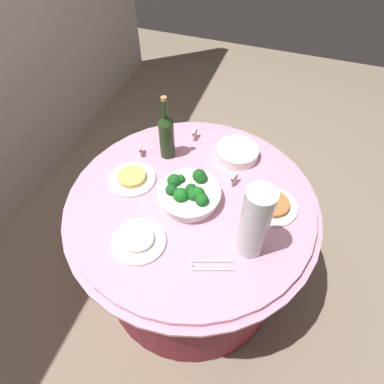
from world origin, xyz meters
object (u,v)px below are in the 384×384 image
(food_plate_rice, at_px, (139,241))
(food_plate_noodles, at_px, (132,178))
(plate_stack, at_px, (237,152))
(wine_bottle, at_px, (166,135))
(label_placard_rear, at_px, (234,179))
(food_plate_peanuts, at_px, (272,205))
(serving_tongs, at_px, (211,265))
(broccoli_bowl, at_px, (189,193))
(label_placard_mid, at_px, (140,150))
(label_placard_front, at_px, (195,134))
(decorative_fruit_vase, at_px, (254,225))

(food_plate_rice, bearing_deg, food_plate_noodles, 30.37)
(plate_stack, distance_m, wine_bottle, 0.36)
(food_plate_rice, xyz_separation_m, label_placard_rear, (0.43, -0.28, 0.02))
(wine_bottle, xyz_separation_m, food_plate_peanuts, (-0.16, -0.56, -0.12))
(food_plate_peanuts, bearing_deg, serving_tongs, 154.65)
(broccoli_bowl, height_order, food_plate_noodles, broccoli_bowl)
(broccoli_bowl, relative_size, food_plate_peanuts, 1.27)
(food_plate_rice, height_order, label_placard_mid, label_placard_mid)
(broccoli_bowl, distance_m, serving_tongs, 0.34)
(plate_stack, bearing_deg, food_plate_peanuts, -139.51)
(serving_tongs, distance_m, label_placard_mid, 0.70)
(food_plate_peanuts, height_order, label_placard_front, label_placard_front)
(label_placard_rear, bearing_deg, broccoli_bowl, 134.02)
(label_placard_rear, bearing_deg, label_placard_front, 48.71)
(broccoli_bowl, bearing_deg, label_placard_rear, -45.98)
(food_plate_noodles, xyz_separation_m, label_placard_front, (0.38, -0.18, 0.02))
(food_plate_noodles, bearing_deg, label_placard_rear, -73.58)
(decorative_fruit_vase, bearing_deg, food_plate_peanuts, -12.82)
(serving_tongs, bearing_deg, label_placard_mid, 47.13)
(food_plate_noodles, xyz_separation_m, food_plate_peanuts, (0.06, -0.65, 0.00))
(food_plate_peanuts, xyz_separation_m, label_placard_front, (0.32, 0.47, 0.02))
(wine_bottle, xyz_separation_m, serving_tongs, (-0.52, -0.39, -0.12))
(food_plate_noodles, bearing_deg, plate_stack, -53.06)
(broccoli_bowl, relative_size, label_placard_rear, 5.09)
(food_plate_noodles, bearing_deg, food_plate_rice, -149.63)
(wine_bottle, xyz_separation_m, food_plate_rice, (-0.51, -0.08, -0.12))
(wine_bottle, xyz_separation_m, label_placard_front, (0.16, -0.09, -0.10))
(food_plate_rice, relative_size, label_placard_mid, 4.00)
(food_plate_noodles, distance_m, label_placard_front, 0.42)
(food_plate_peanuts, xyz_separation_m, label_placard_rear, (0.08, 0.19, 0.02))
(label_placard_mid, xyz_separation_m, label_placard_rear, (-0.04, -0.49, 0.00))
(decorative_fruit_vase, bearing_deg, wine_bottle, 52.20)
(broccoli_bowl, relative_size, label_placard_front, 5.09)
(serving_tongs, height_order, label_placard_front, label_placard_front)
(plate_stack, xyz_separation_m, label_placard_front, (0.06, 0.24, 0.01))
(plate_stack, height_order, serving_tongs, plate_stack)
(wine_bottle, bearing_deg, broccoli_bowl, -140.48)
(food_plate_peanuts, bearing_deg, label_placard_rear, 67.81)
(broccoli_bowl, bearing_deg, food_plate_rice, 156.53)
(food_plate_noodles, bearing_deg, broccoli_bowl, -94.71)
(broccoli_bowl, bearing_deg, plate_stack, -21.06)
(label_placard_mid, bearing_deg, plate_stack, -72.35)
(food_plate_noodles, xyz_separation_m, label_placard_rear, (0.13, -0.46, 0.02))
(plate_stack, bearing_deg, food_plate_rice, 157.86)
(plate_stack, bearing_deg, food_plate_noodles, 126.94)
(wine_bottle, distance_m, label_placard_rear, 0.39)
(label_placard_rear, bearing_deg, label_placard_mid, 85.52)
(plate_stack, distance_m, label_placard_rear, 0.19)
(decorative_fruit_vase, relative_size, food_plate_peanuts, 1.55)
(decorative_fruit_vase, distance_m, label_placard_front, 0.70)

